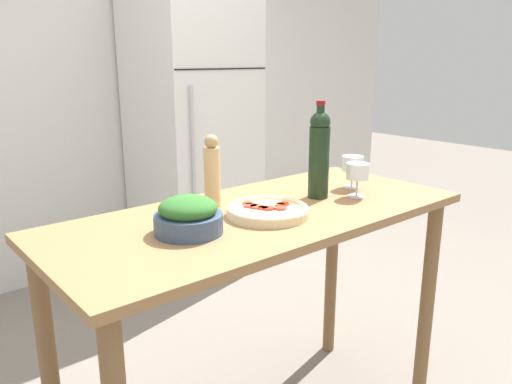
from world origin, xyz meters
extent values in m
cube|color=silver|center=(0.00, 2.00, 1.30)|extent=(6.40, 0.06, 2.60)
cube|color=silver|center=(0.76, 1.60, 0.94)|extent=(0.67, 0.71, 1.88)
cube|color=black|center=(0.76, 1.24, 1.35)|extent=(0.66, 0.01, 0.01)
cylinder|color=#B2B2B7|center=(0.52, 1.23, 0.85)|extent=(0.02, 0.02, 0.85)
cube|color=olive|center=(0.00, 0.00, 0.90)|extent=(1.45, 0.63, 0.03)
cylinder|color=brown|center=(0.66, -0.26, 0.44)|extent=(0.06, 0.06, 0.89)
cylinder|color=brown|center=(-0.66, 0.26, 0.44)|extent=(0.06, 0.06, 0.89)
cylinder|color=brown|center=(0.66, 0.26, 0.44)|extent=(0.06, 0.06, 0.89)
cylinder|color=black|center=(0.27, 0.00, 1.05)|extent=(0.08, 0.08, 0.26)
sphere|color=black|center=(0.27, 0.00, 1.20)|extent=(0.07, 0.07, 0.07)
cylinder|color=black|center=(0.27, 0.00, 1.23)|extent=(0.03, 0.03, 0.06)
cylinder|color=maroon|center=(0.27, 0.00, 1.26)|extent=(0.03, 0.03, 0.02)
cylinder|color=silver|center=(0.38, -0.09, 0.92)|extent=(0.07, 0.07, 0.00)
cylinder|color=silver|center=(0.38, -0.09, 0.96)|extent=(0.01, 0.01, 0.06)
cylinder|color=white|center=(0.38, -0.09, 1.02)|extent=(0.08, 0.08, 0.06)
cylinder|color=maroon|center=(0.38, -0.09, 1.00)|extent=(0.07, 0.07, 0.02)
cylinder|color=silver|center=(0.48, 0.01, 0.92)|extent=(0.07, 0.07, 0.00)
cylinder|color=silver|center=(0.48, 0.01, 0.96)|extent=(0.01, 0.01, 0.06)
cylinder|color=white|center=(0.48, 0.01, 1.02)|extent=(0.08, 0.08, 0.06)
cylinder|color=maroon|center=(0.48, 0.01, 1.00)|extent=(0.07, 0.07, 0.02)
cylinder|color=tan|center=(-0.09, 0.16, 1.02)|extent=(0.06, 0.06, 0.21)
sphere|color=tan|center=(-0.09, 0.16, 1.15)|extent=(0.05, 0.05, 0.05)
cylinder|color=#384C6B|center=(-0.31, -0.03, 0.95)|extent=(0.20, 0.20, 0.06)
ellipsoid|color=#2D6628|center=(-0.31, -0.03, 1.00)|extent=(0.17, 0.17, 0.07)
cylinder|color=beige|center=(-0.02, -0.05, 0.93)|extent=(0.27, 0.27, 0.02)
torus|color=beige|center=(-0.02, -0.05, 0.94)|extent=(0.27, 0.27, 0.02)
cylinder|color=red|center=(-0.03, -0.01, 0.95)|extent=(0.05, 0.05, 0.01)
cylinder|color=#E64117|center=(0.04, -0.05, 0.95)|extent=(0.03, 0.03, 0.01)
cylinder|color=red|center=(-0.03, -0.04, 0.95)|extent=(0.03, 0.03, 0.01)
cylinder|color=red|center=(0.01, -0.08, 0.95)|extent=(0.04, 0.04, 0.01)
cylinder|color=red|center=(0.05, -0.05, 0.95)|extent=(0.04, 0.04, 0.01)
cylinder|color=red|center=(-0.03, 0.03, 0.95)|extent=(0.04, 0.04, 0.01)
cylinder|color=red|center=(-0.02, -0.05, 0.95)|extent=(0.04, 0.04, 0.01)
cylinder|color=red|center=(-0.04, 0.01, 0.95)|extent=(0.05, 0.05, 0.01)
camera|label=1|loc=(-1.04, -1.21, 1.42)|focal=35.00mm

